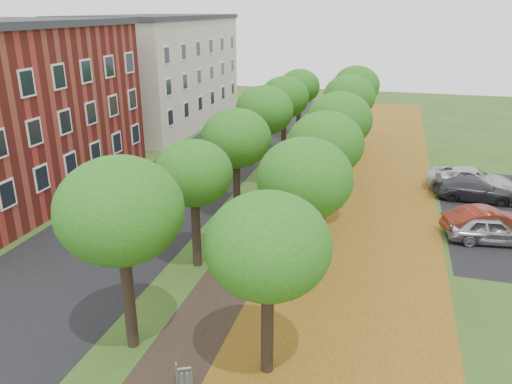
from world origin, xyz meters
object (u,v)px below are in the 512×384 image
Objects in this scene: car_silver at (491,229)px; car_grey at (475,189)px; car_red at (489,222)px; car_white at (472,180)px.

car_silver is 6.09m from car_grey.
car_silver is 0.76m from car_red.
car_silver is 0.91× the size of car_grey.
car_grey is at bearing -17.86° from car_red.
car_red is 0.84× the size of car_white.
car_silver is at bearing -179.68° from car_grey.
car_silver reaches higher than car_grey.
car_white is (0.00, 1.54, 0.07)m from car_grey.
car_grey is (0.00, 6.09, -0.04)m from car_silver.
car_white is at bearing -17.86° from car_red.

